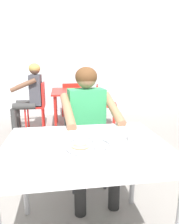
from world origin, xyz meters
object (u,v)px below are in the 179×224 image
table_background_red (74,95)px  patron_background (31,91)px  chair_red_left (38,103)px  chair_red_far (71,98)px  drinking_cup (134,135)px  chair_foreground (84,137)px  table_foreground (86,156)px  chair_red_right (103,102)px  diner_foreground (89,121)px  thali_tray (89,146)px

table_background_red → patron_background: 0.79m
chair_red_left → chair_red_far: chair_red_left is taller
drinking_cup → chair_foreground: 0.91m
table_foreground → patron_background: 2.72m
chair_red_left → table_foreground: bearing=-78.0°
chair_red_left → chair_red_right: size_ratio=1.08×
diner_foreground → table_background_red: (0.01, 2.03, -0.07)m
thali_tray → chair_foreground: (0.07, 0.86, -0.28)m
chair_red_right → chair_red_far: bearing=135.2°
thali_tray → patron_background: size_ratio=0.23×
thali_tray → chair_red_left: 2.77m
chair_foreground → patron_background: size_ratio=0.66×
diner_foreground → chair_red_left: (-0.66, 2.05, -0.21)m
table_background_red → drinking_cup: bearing=-85.5°
table_foreground → table_background_red: 2.63m
table_background_red → chair_red_far: size_ratio=1.16×
chair_red_right → table_foreground: bearing=-104.2°
chair_foreground → table_background_red: bearing=89.3°
diner_foreground → chair_foreground: bearing=94.6°
thali_tray → chair_red_left: bearing=102.1°
table_background_red → chair_red_left: (-0.67, 0.02, -0.13)m
drinking_cup → diner_foreground: bearing=109.3°
table_foreground → diner_foreground: (0.10, 0.60, 0.06)m
thali_tray → chair_foreground: size_ratio=0.35×
chair_red_far → diner_foreground: bearing=-89.6°
chair_red_right → chair_red_far: size_ratio=1.01×
table_foreground → thali_tray: bearing=-72.3°
drinking_cup → diner_foreground: size_ratio=0.08×
chair_red_right → table_background_red: bearing=-175.7°
chair_red_right → chair_foreground: bearing=-107.7°
table_foreground → chair_red_far: (0.08, 3.26, -0.18)m
table_background_red → patron_background: (-0.79, 0.00, 0.08)m
chair_red_left → diner_foreground: bearing=-72.0°
chair_red_far → thali_tray: bearing=-91.2°
chair_foreground → chair_red_left: 1.95m
table_background_red → chair_red_left: 0.68m
table_foreground → table_background_red: (0.11, 2.63, -0.02)m
chair_foreground → chair_red_far: (-0.00, 2.44, -0.00)m
drinking_cup → thali_tray: bearing=-172.3°
chair_foreground → diner_foreground: 0.32m
table_foreground → table_background_red: bearing=87.6°
patron_background → table_background_red: bearing=-0.1°
table_foreground → diner_foreground: 0.61m
drinking_cup → chair_red_right: 2.72m
diner_foreground → chair_red_far: size_ratio=1.49×
thali_tray → chair_red_far: 3.32m
chair_red_right → patron_background: 1.38m
thali_tray → table_foreground: bearing=107.7°
chair_red_right → patron_background: patron_background is taller
chair_red_far → patron_background: size_ratio=0.66×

